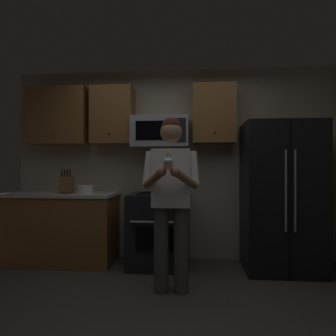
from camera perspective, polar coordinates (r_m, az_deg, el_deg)
The scene contains 11 objects.
ground_plane at distance 2.85m, azimuth -1.78°, elevation -26.07°, with size 6.00×6.00×0.00m, color #474442.
wall_back at distance 4.30m, azimuth 0.97°, elevation 0.71°, with size 4.40×0.10×2.60m, color #B7AD99.
oven_range at distance 4.00m, azimuth -1.61°, elevation -11.33°, with size 0.76×0.70×0.93m.
microwave at distance 4.07m, azimuth -1.42°, elevation 6.67°, with size 0.74×0.41×0.40m.
refrigerator at distance 4.01m, azimuth 20.20°, elevation -4.98°, with size 0.90×0.75×1.80m.
cabinet_row_upper at distance 4.25m, azimuth -9.17°, elevation 9.51°, with size 2.78×0.36×0.76m.
counter_left at distance 4.36m, azimuth -19.09°, elevation -10.37°, with size 1.44×0.66×0.92m.
knife_block at distance 4.21m, azimuth -18.26°, elevation -2.90°, with size 0.16×0.15×0.32m.
bowl_large_white at distance 4.14m, azimuth -15.10°, elevation -3.80°, with size 0.22×0.22×0.10m.
person at distance 3.09m, azimuth 0.57°, elevation -4.73°, with size 0.60×0.48×1.76m.
cupcake at distance 2.76m, azimuth 0.04°, elevation 0.88°, with size 0.09×0.09×0.17m.
Camera 1 is at (0.30, -2.54, 1.26)m, focal length 32.94 mm.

